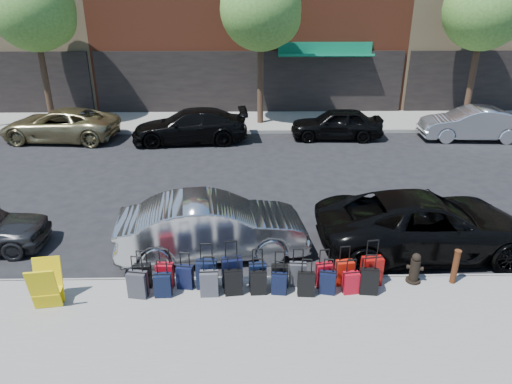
{
  "coord_description": "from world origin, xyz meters",
  "views": [
    {
      "loc": [
        -0.16,
        -13.28,
        6.04
      ],
      "look_at": [
        0.07,
        -1.5,
        0.99
      ],
      "focal_mm": 32.0,
      "sensor_mm": 36.0,
      "label": 1
    }
  ],
  "objects_px": {
    "car_far_0": "(60,125)",
    "car_far_3": "(472,124)",
    "car_far_1": "(190,126)",
    "suitcase_front_5": "(258,275)",
    "fire_hydrant": "(415,269)",
    "tree_right": "(487,12)",
    "tree_center": "(264,12)",
    "car_near_1": "(213,227)",
    "tree_left": "(36,12)",
    "display_rack": "(46,285)",
    "bollard": "(455,266)",
    "car_near_2": "(426,224)",
    "car_far_2": "(336,124)"
  },
  "relations": [
    {
      "from": "tree_right",
      "to": "car_far_0",
      "type": "relative_size",
      "value": 1.4
    },
    {
      "from": "car_far_0",
      "to": "car_far_2",
      "type": "height_order",
      "value": "car_far_0"
    },
    {
      "from": "display_rack",
      "to": "car_near_2",
      "type": "distance_m",
      "value": 8.92
    },
    {
      "from": "car_near_1",
      "to": "car_far_3",
      "type": "distance_m",
      "value": 14.88
    },
    {
      "from": "suitcase_front_5",
      "to": "car_far_3",
      "type": "height_order",
      "value": "car_far_3"
    },
    {
      "from": "car_far_0",
      "to": "car_far_1",
      "type": "relative_size",
      "value": 1.01
    },
    {
      "from": "car_far_0",
      "to": "car_near_1",
      "type": "bearing_deg",
      "value": 41.34
    },
    {
      "from": "fire_hydrant",
      "to": "display_rack",
      "type": "xyz_separation_m",
      "value": [
        -7.82,
        -0.71,
        0.16
      ]
    },
    {
      "from": "tree_center",
      "to": "car_near_2",
      "type": "height_order",
      "value": "tree_center"
    },
    {
      "from": "display_rack",
      "to": "car_far_1",
      "type": "relative_size",
      "value": 0.19
    },
    {
      "from": "suitcase_front_5",
      "to": "bollard",
      "type": "bearing_deg",
      "value": -3.12
    },
    {
      "from": "tree_left",
      "to": "display_rack",
      "type": "height_order",
      "value": "tree_left"
    },
    {
      "from": "tree_right",
      "to": "car_far_3",
      "type": "distance_m",
      "value": 5.52
    },
    {
      "from": "tree_right",
      "to": "fire_hydrant",
      "type": "distance_m",
      "value": 16.86
    },
    {
      "from": "car_near_2",
      "to": "car_far_0",
      "type": "xyz_separation_m",
      "value": [
        -12.99,
        10.13,
        -0.04
      ]
    },
    {
      "from": "suitcase_front_5",
      "to": "fire_hydrant",
      "type": "distance_m",
      "value": 3.5
    },
    {
      "from": "tree_center",
      "to": "suitcase_front_5",
      "type": "xyz_separation_m",
      "value": [
        -0.6,
        -14.31,
        -4.98
      ]
    },
    {
      "from": "bollard",
      "to": "car_far_0",
      "type": "relative_size",
      "value": 0.16
    },
    {
      "from": "car_far_1",
      "to": "car_far_3",
      "type": "relative_size",
      "value": 1.13
    },
    {
      "from": "tree_center",
      "to": "bollard",
      "type": "xyz_separation_m",
      "value": [
        3.77,
        -14.26,
        -4.84
      ]
    },
    {
      "from": "car_far_3",
      "to": "tree_center",
      "type": "bearing_deg",
      "value": -102.8
    },
    {
      "from": "bollard",
      "to": "car_far_0",
      "type": "distance_m",
      "value": 17.62
    },
    {
      "from": "tree_left",
      "to": "car_far_3",
      "type": "relative_size",
      "value": 1.61
    },
    {
      "from": "suitcase_front_5",
      "to": "car_far_3",
      "type": "bearing_deg",
      "value": 45.44
    },
    {
      "from": "tree_left",
      "to": "car_far_2",
      "type": "relative_size",
      "value": 1.76
    },
    {
      "from": "fire_hydrant",
      "to": "car_far_2",
      "type": "bearing_deg",
      "value": 105.68
    },
    {
      "from": "car_far_0",
      "to": "car_far_3",
      "type": "xyz_separation_m",
      "value": [
        18.69,
        -0.27,
        0.02
      ]
    },
    {
      "from": "fire_hydrant",
      "to": "car_near_1",
      "type": "height_order",
      "value": "car_near_1"
    },
    {
      "from": "car_near_2",
      "to": "tree_center",
      "type": "bearing_deg",
      "value": 13.73
    },
    {
      "from": "car_near_2",
      "to": "car_far_0",
      "type": "relative_size",
      "value": 1.05
    },
    {
      "from": "fire_hydrant",
      "to": "car_far_3",
      "type": "bearing_deg",
      "value": 78.04
    },
    {
      "from": "tree_left",
      "to": "tree_right",
      "type": "bearing_deg",
      "value": 0.0
    },
    {
      "from": "bollard",
      "to": "car_near_1",
      "type": "xyz_separation_m",
      "value": [
        -5.45,
        1.59,
        0.2
      ]
    },
    {
      "from": "tree_center",
      "to": "car_far_2",
      "type": "height_order",
      "value": "tree_center"
    },
    {
      "from": "car_near_1",
      "to": "display_rack",
      "type": "bearing_deg",
      "value": 117.03
    },
    {
      "from": "tree_left",
      "to": "bollard",
      "type": "bearing_deg",
      "value": -44.99
    },
    {
      "from": "car_far_1",
      "to": "suitcase_front_5",
      "type": "bearing_deg",
      "value": 9.04
    },
    {
      "from": "tree_left",
      "to": "display_rack",
      "type": "bearing_deg",
      "value": -69.5
    },
    {
      "from": "fire_hydrant",
      "to": "car_far_2",
      "type": "relative_size",
      "value": 0.17
    },
    {
      "from": "tree_center",
      "to": "fire_hydrant",
      "type": "distance_m",
      "value": 15.32
    },
    {
      "from": "tree_center",
      "to": "tree_right",
      "type": "bearing_deg",
      "value": 0.0
    },
    {
      "from": "tree_center",
      "to": "car_near_1",
      "type": "height_order",
      "value": "tree_center"
    },
    {
      "from": "suitcase_front_5",
      "to": "bollard",
      "type": "relative_size",
      "value": 1.11
    },
    {
      "from": "suitcase_front_5",
      "to": "display_rack",
      "type": "distance_m",
      "value": 4.37
    },
    {
      "from": "display_rack",
      "to": "car_far_0",
      "type": "height_order",
      "value": "car_far_0"
    },
    {
      "from": "car_far_0",
      "to": "car_far_3",
      "type": "bearing_deg",
      "value": 93.76
    },
    {
      "from": "fire_hydrant",
      "to": "car_far_1",
      "type": "distance_m",
      "value": 12.96
    },
    {
      "from": "bollard",
      "to": "car_near_2",
      "type": "height_order",
      "value": "car_near_2"
    },
    {
      "from": "suitcase_front_5",
      "to": "fire_hydrant",
      "type": "bearing_deg",
      "value": -2.12
    },
    {
      "from": "tree_right",
      "to": "suitcase_front_5",
      "type": "bearing_deg",
      "value": -127.79
    }
  ]
}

